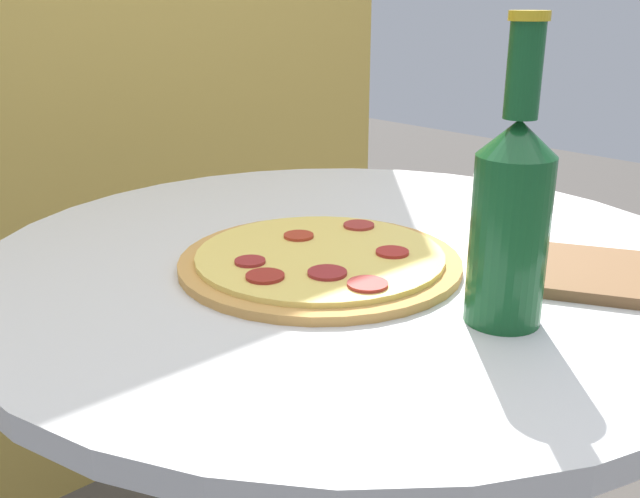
# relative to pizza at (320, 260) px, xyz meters

# --- Properties ---
(table) EXTENTS (0.86, 0.86, 0.73)m
(table) POSITION_rel_pizza_xyz_m (0.06, 0.01, -0.20)
(table) COLOR silver
(table) RESTS_ON ground_plane
(fence_panel) EXTENTS (1.60, 0.04, 1.85)m
(fence_panel) POSITION_rel_pizza_xyz_m (0.06, 0.78, 0.18)
(fence_panel) COLOR gold
(fence_panel) RESTS_ON ground_plane
(pizza) EXTENTS (0.31, 0.31, 0.02)m
(pizza) POSITION_rel_pizza_xyz_m (0.00, 0.00, 0.00)
(pizza) COLOR #C68E47
(pizza) RESTS_ON table
(beer_bottle) EXTENTS (0.07, 0.07, 0.27)m
(beer_bottle) POSITION_rel_pizza_xyz_m (0.03, -0.22, 0.10)
(beer_bottle) COLOR #144C23
(beer_bottle) RESTS_ON table
(pizza_paddle) EXTENTS (0.21, 0.29, 0.02)m
(pizza_paddle) POSITION_rel_pizza_xyz_m (0.20, -0.23, -0.00)
(pizza_paddle) COLOR brown
(pizza_paddle) RESTS_ON table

